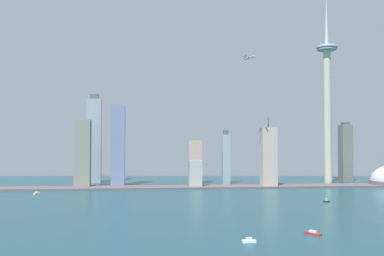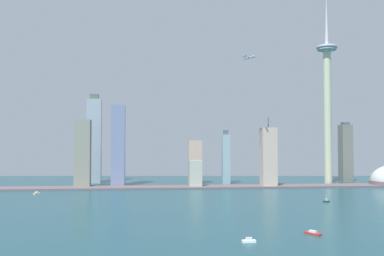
{
  "view_description": "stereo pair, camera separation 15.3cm",
  "coord_description": "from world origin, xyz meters",
  "px_view_note": "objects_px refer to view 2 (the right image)",
  "views": [
    {
      "loc": [
        -117.71,
        -240.94,
        76.6
      ],
      "look_at": [
        -48.09,
        506.31,
        103.42
      ],
      "focal_mm": 39.91,
      "sensor_mm": 36.0,
      "label": 1
    },
    {
      "loc": [
        -117.55,
        -240.95,
        76.6
      ],
      "look_at": [
        -48.09,
        506.31,
        103.42
      ],
      "focal_mm": 39.91,
      "sensor_mm": 36.0,
      "label": 2
    }
  ],
  "objects_px": {
    "skyscraper_4": "(226,158)",
    "boat_2": "(37,193)",
    "skyscraper_1": "(118,145)",
    "skyscraper_5": "(268,157)",
    "observation_tower": "(327,90)",
    "airplane": "(249,58)",
    "skyscraper_2": "(346,153)",
    "channel_buoy_0": "(381,222)",
    "skyscraper_0": "(94,140)",
    "skyscraper_3": "(83,154)",
    "boat_0": "(313,233)",
    "skyscraper_7": "(196,174)",
    "boat_4": "(326,201)",
    "boat_1": "(249,241)",
    "skyscraper_6": "(195,162)"
  },
  "relations": [
    {
      "from": "observation_tower",
      "to": "boat_0",
      "type": "height_order",
      "value": "observation_tower"
    },
    {
      "from": "boat_2",
      "to": "skyscraper_2",
      "type": "bearing_deg",
      "value": -31.58
    },
    {
      "from": "skyscraper_1",
      "to": "boat_4",
      "type": "relative_size",
      "value": 15.37
    },
    {
      "from": "skyscraper_5",
      "to": "boat_4",
      "type": "bearing_deg",
      "value": -83.19
    },
    {
      "from": "skyscraper_2",
      "to": "boat_4",
      "type": "height_order",
      "value": "skyscraper_2"
    },
    {
      "from": "skyscraper_1",
      "to": "skyscraper_4",
      "type": "height_order",
      "value": "skyscraper_1"
    },
    {
      "from": "skyscraper_2",
      "to": "skyscraper_6",
      "type": "height_order",
      "value": "skyscraper_2"
    },
    {
      "from": "observation_tower",
      "to": "boat_4",
      "type": "bearing_deg",
      "value": -113.6
    },
    {
      "from": "skyscraper_1",
      "to": "skyscraper_2",
      "type": "distance_m",
      "value": 448.82
    },
    {
      "from": "observation_tower",
      "to": "airplane",
      "type": "bearing_deg",
      "value": -148.64
    },
    {
      "from": "skyscraper_3",
      "to": "boat_4",
      "type": "distance_m",
      "value": 410.64
    },
    {
      "from": "skyscraper_0",
      "to": "channel_buoy_0",
      "type": "relative_size",
      "value": 92.48
    },
    {
      "from": "boat_1",
      "to": "boat_4",
      "type": "relative_size",
      "value": 1.14
    },
    {
      "from": "skyscraper_0",
      "to": "boat_0",
      "type": "height_order",
      "value": "skyscraper_0"
    },
    {
      "from": "observation_tower",
      "to": "skyscraper_5",
      "type": "relative_size",
      "value": 2.95
    },
    {
      "from": "boat_2",
      "to": "skyscraper_1",
      "type": "bearing_deg",
      "value": -2.29
    },
    {
      "from": "skyscraper_5",
      "to": "skyscraper_7",
      "type": "bearing_deg",
      "value": 178.73
    },
    {
      "from": "boat_1",
      "to": "channel_buoy_0",
      "type": "distance_m",
      "value": 160.63
    },
    {
      "from": "skyscraper_6",
      "to": "boat_4",
      "type": "relative_size",
      "value": 8.69
    },
    {
      "from": "skyscraper_1",
      "to": "skyscraper_5",
      "type": "relative_size",
      "value": 1.19
    },
    {
      "from": "skyscraper_1",
      "to": "boat_2",
      "type": "distance_m",
      "value": 173.57
    },
    {
      "from": "observation_tower",
      "to": "skyscraper_4",
      "type": "xyz_separation_m",
      "value": [
        -190.15,
        21.28,
        -128.27
      ]
    },
    {
      "from": "skyscraper_5",
      "to": "airplane",
      "type": "relative_size",
      "value": 4.46
    },
    {
      "from": "skyscraper_7",
      "to": "boat_4",
      "type": "relative_size",
      "value": 4.99
    },
    {
      "from": "skyscraper_3",
      "to": "channel_buoy_0",
      "type": "relative_size",
      "value": 63.28
    },
    {
      "from": "skyscraper_1",
      "to": "skyscraper_7",
      "type": "relative_size",
      "value": 3.08
    },
    {
      "from": "skyscraper_3",
      "to": "boat_0",
      "type": "bearing_deg",
      "value": -57.71
    },
    {
      "from": "skyscraper_5",
      "to": "channel_buoy_0",
      "type": "relative_size",
      "value": 65.78
    },
    {
      "from": "skyscraper_1",
      "to": "boat_2",
      "type": "xyz_separation_m",
      "value": [
        -111.55,
        -112.41,
        -71.03
      ]
    },
    {
      "from": "channel_buoy_0",
      "to": "airplane",
      "type": "relative_size",
      "value": 0.07
    },
    {
      "from": "skyscraper_5",
      "to": "skyscraper_6",
      "type": "distance_m",
      "value": 141.23
    },
    {
      "from": "skyscraper_2",
      "to": "boat_4",
      "type": "relative_size",
      "value": 12.54
    },
    {
      "from": "skyscraper_0",
      "to": "skyscraper_4",
      "type": "distance_m",
      "value": 256.54
    },
    {
      "from": "boat_0",
      "to": "channel_buoy_0",
      "type": "xyz_separation_m",
      "value": [
        85.2,
        44.93,
        -0.28
      ]
    },
    {
      "from": "skyscraper_6",
      "to": "channel_buoy_0",
      "type": "xyz_separation_m",
      "value": [
        139.4,
        -408.05,
        -40.06
      ]
    },
    {
      "from": "skyscraper_1",
      "to": "skyscraper_5",
      "type": "distance_m",
      "value": 268.1
    },
    {
      "from": "skyscraper_4",
      "to": "boat_2",
      "type": "bearing_deg",
      "value": -156.92
    },
    {
      "from": "skyscraper_7",
      "to": "skyscraper_4",
      "type": "bearing_deg",
      "value": 42.19
    },
    {
      "from": "skyscraper_4",
      "to": "boat_4",
      "type": "height_order",
      "value": "skyscraper_4"
    },
    {
      "from": "observation_tower",
      "to": "boat_4",
      "type": "relative_size",
      "value": 38.18
    },
    {
      "from": "observation_tower",
      "to": "skyscraper_6",
      "type": "bearing_deg",
      "value": 173.16
    },
    {
      "from": "skyscraper_1",
      "to": "boat_0",
      "type": "relative_size",
      "value": 9.34
    },
    {
      "from": "boat_2",
      "to": "channel_buoy_0",
      "type": "relative_size",
      "value": 5.4
    },
    {
      "from": "observation_tower",
      "to": "skyscraper_5",
      "type": "xyz_separation_m",
      "value": [
        -125.0,
        -39.0,
        -124.34
      ]
    },
    {
      "from": "observation_tower",
      "to": "skyscraper_0",
      "type": "relative_size",
      "value": 2.1
    },
    {
      "from": "skyscraper_4",
      "to": "boat_1",
      "type": "height_order",
      "value": "skyscraper_4"
    },
    {
      "from": "skyscraper_0",
      "to": "channel_buoy_0",
      "type": "bearing_deg",
      "value": -53.18
    },
    {
      "from": "skyscraper_1",
      "to": "skyscraper_6",
      "type": "xyz_separation_m",
      "value": [
        141.36,
        28.41,
        -31.56
      ]
    },
    {
      "from": "skyscraper_3",
      "to": "boat_0",
      "type": "relative_size",
      "value": 7.56
    },
    {
      "from": "boat_2",
      "to": "channel_buoy_0",
      "type": "bearing_deg",
      "value": -81.77
    }
  ]
}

